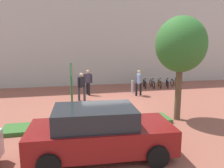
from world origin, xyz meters
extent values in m
plane|color=brown|center=(0.00, 0.00, 0.00)|extent=(60.00, 60.00, 0.00)
cube|color=#B2ADA3|center=(0.00, 7.75, 5.00)|extent=(28.00, 1.20, 10.00)
cube|color=#336028|center=(-0.99, -2.32, 0.08)|extent=(7.00, 1.10, 0.16)
cylinder|color=brown|center=(2.94, -2.41, 1.26)|extent=(0.28, 0.28, 2.51)
ellipsoid|color=#2D6628|center=(2.94, -2.41, 3.39)|extent=(2.20, 2.20, 2.42)
cylinder|color=#2D7238|center=(-1.77, -2.32, 1.33)|extent=(0.08, 0.08, 2.66)
cube|color=#198C33|center=(-1.77, -2.32, 2.38)|extent=(0.10, 0.36, 0.52)
cube|color=white|center=(-1.77, -2.32, 2.38)|extent=(0.09, 0.30, 0.44)
torus|color=black|center=(-2.32, -2.09, 0.33)|extent=(0.64, 0.30, 0.66)
torus|color=black|center=(-1.37, -2.46, 0.33)|extent=(0.64, 0.30, 0.66)
cylinder|color=#194CA5|center=(-1.85, -2.27, 0.55)|extent=(0.79, 0.34, 0.04)
cylinder|color=#194CA5|center=(-1.76, -2.31, 0.30)|extent=(0.58, 0.25, 0.44)
cylinder|color=#194CA5|center=(-2.02, -2.21, 0.67)|extent=(0.04, 0.04, 0.28)
cube|color=black|center=(-2.02, -2.21, 0.83)|extent=(0.22, 0.15, 0.05)
cylinder|color=#194CA5|center=(-1.49, -2.41, 0.81)|extent=(0.19, 0.41, 0.04)
cylinder|color=#99999E|center=(3.33, 5.16, 0.40)|extent=(0.06, 0.06, 0.80)
cylinder|color=#99999E|center=(6.99, 4.66, 0.40)|extent=(0.06, 0.06, 0.80)
cylinder|color=#99999E|center=(5.16, 4.91, 0.80)|extent=(3.67, 0.56, 0.06)
torus|color=black|center=(3.46, 4.68, 0.30)|extent=(0.28, 0.58, 0.61)
torus|color=black|center=(3.81, 5.55, 0.30)|extent=(0.28, 0.58, 0.61)
cylinder|color=silver|center=(3.63, 5.12, 0.51)|extent=(0.32, 0.73, 0.03)
cylinder|color=silver|center=(3.67, 5.20, 0.27)|extent=(0.24, 0.53, 0.40)
cylinder|color=silver|center=(3.57, 4.96, 0.62)|extent=(0.03, 0.03, 0.26)
cube|color=black|center=(3.57, 4.96, 0.76)|extent=(0.14, 0.20, 0.05)
cylinder|color=silver|center=(3.77, 5.45, 0.75)|extent=(0.37, 0.18, 0.04)
torus|color=black|center=(4.14, 4.55, 0.30)|extent=(0.19, 0.60, 0.61)
torus|color=black|center=(4.34, 5.46, 0.30)|extent=(0.19, 0.60, 0.61)
cylinder|color=black|center=(4.24, 5.01, 0.51)|extent=(0.20, 0.76, 0.03)
cylinder|color=black|center=(4.26, 5.10, 0.27)|extent=(0.15, 0.55, 0.40)
cylinder|color=black|center=(4.20, 4.84, 0.62)|extent=(0.03, 0.03, 0.26)
cube|color=black|center=(4.20, 4.84, 0.76)|extent=(0.11, 0.20, 0.05)
cylinder|color=black|center=(4.32, 5.36, 0.75)|extent=(0.38, 0.12, 0.04)
torus|color=black|center=(4.78, 4.45, 0.30)|extent=(0.15, 0.61, 0.61)
torus|color=black|center=(4.92, 5.38, 0.30)|extent=(0.15, 0.61, 0.61)
cylinder|color=black|center=(4.85, 4.92, 0.51)|extent=(0.15, 0.77, 0.03)
cylinder|color=black|center=(4.86, 5.01, 0.27)|extent=(0.12, 0.56, 0.40)
cylinder|color=black|center=(4.82, 4.75, 0.62)|extent=(0.03, 0.03, 0.26)
cube|color=black|center=(4.82, 4.75, 0.76)|extent=(0.10, 0.19, 0.05)
cylinder|color=black|center=(4.90, 5.27, 0.75)|extent=(0.39, 0.09, 0.04)
torus|color=black|center=(5.34, 4.40, 0.30)|extent=(0.22, 0.60, 0.61)
torus|color=black|center=(5.59, 5.30, 0.30)|extent=(0.22, 0.60, 0.61)
cylinder|color=gold|center=(5.46, 4.85, 0.51)|extent=(0.24, 0.75, 0.03)
cylinder|color=gold|center=(5.49, 4.94, 0.27)|extent=(0.18, 0.55, 0.40)
cylinder|color=gold|center=(5.42, 4.69, 0.62)|extent=(0.03, 0.03, 0.26)
cube|color=black|center=(5.42, 4.69, 0.76)|extent=(0.12, 0.20, 0.05)
cylinder|color=gold|center=(5.56, 5.19, 0.75)|extent=(0.38, 0.14, 0.04)
torus|color=black|center=(5.90, 4.30, 0.30)|extent=(0.27, 0.59, 0.61)
torus|color=black|center=(6.24, 5.18, 0.30)|extent=(0.27, 0.59, 0.61)
cylinder|color=#194CA5|center=(6.07, 4.74, 0.51)|extent=(0.30, 0.73, 0.03)
cylinder|color=#194CA5|center=(6.10, 4.83, 0.27)|extent=(0.23, 0.53, 0.40)
cylinder|color=#194CA5|center=(6.01, 4.58, 0.62)|extent=(0.03, 0.03, 0.26)
cube|color=black|center=(6.01, 4.58, 0.76)|extent=(0.13, 0.20, 0.05)
cylinder|color=#194CA5|center=(6.20, 5.07, 0.75)|extent=(0.37, 0.17, 0.04)
torus|color=black|center=(6.64, 4.24, 0.30)|extent=(0.12, 0.61, 0.61)
torus|color=black|center=(6.74, 5.17, 0.30)|extent=(0.12, 0.61, 0.61)
cylinder|color=black|center=(6.69, 4.71, 0.51)|extent=(0.11, 0.77, 0.03)
cylinder|color=black|center=(6.70, 4.80, 0.27)|extent=(0.09, 0.56, 0.40)
cylinder|color=black|center=(6.67, 4.54, 0.62)|extent=(0.03, 0.03, 0.26)
cube|color=black|center=(6.67, 4.54, 0.76)|extent=(0.09, 0.19, 0.05)
cylinder|color=black|center=(6.72, 5.06, 0.75)|extent=(0.39, 0.08, 0.04)
cylinder|color=#ADADB2|center=(2.68, 3.38, 0.45)|extent=(0.16, 0.16, 0.90)
cylinder|color=black|center=(2.67, 2.49, 0.42)|extent=(0.14, 0.14, 0.85)
cylinder|color=black|center=(3.00, 2.55, 0.42)|extent=(0.14, 0.14, 0.85)
cube|color=#8CB2E5|center=(2.83, 2.52, 1.16)|extent=(0.37, 0.46, 0.62)
cylinder|color=#8CB2E5|center=(2.74, 2.28, 1.13)|extent=(0.09, 0.09, 0.59)
cylinder|color=#8CB2E5|center=(2.93, 2.76, 1.13)|extent=(0.09, 0.09, 0.59)
sphere|color=tan|center=(2.83, 2.52, 1.61)|extent=(0.22, 0.22, 0.22)
cylinder|color=#2D2D38|center=(-0.86, 1.93, 0.42)|extent=(0.14, 0.14, 0.85)
cylinder|color=#2D2D38|center=(-1.18, 2.03, 0.42)|extent=(0.14, 0.14, 0.85)
cube|color=black|center=(-1.02, 1.98, 1.16)|extent=(0.46, 0.44, 0.62)
cylinder|color=black|center=(-0.82, 2.15, 1.13)|extent=(0.09, 0.09, 0.59)
cylinder|color=black|center=(-1.22, 1.81, 1.13)|extent=(0.09, 0.09, 0.59)
sphere|color=tan|center=(-1.02, 1.98, 1.61)|extent=(0.22, 0.22, 0.22)
cylinder|color=black|center=(-0.50, 3.59, 0.42)|extent=(0.14, 0.14, 0.85)
cylinder|color=black|center=(-0.41, 3.32, 0.42)|extent=(0.14, 0.14, 0.85)
cube|color=#383342|center=(-0.46, 3.45, 1.16)|extent=(0.46, 0.36, 0.62)
cylinder|color=#383342|center=(-0.70, 3.55, 1.13)|extent=(0.09, 0.09, 0.59)
cylinder|color=#383342|center=(-0.21, 3.36, 1.13)|extent=(0.09, 0.09, 0.59)
sphere|color=tan|center=(-0.46, 3.45, 1.61)|extent=(0.22, 0.22, 0.22)
cube|color=maroon|center=(-1.02, -4.91, 0.60)|extent=(4.41, 2.09, 0.76)
cube|color=#1E2328|center=(-1.22, -4.89, 1.26)|extent=(2.51, 1.75, 0.56)
cylinder|color=black|center=(0.50, -4.11, 0.32)|extent=(0.65, 0.26, 0.64)
cylinder|color=black|center=(0.38, -5.90, 0.32)|extent=(0.65, 0.26, 0.64)
cylinder|color=black|center=(-2.42, -3.91, 0.32)|extent=(0.65, 0.26, 0.64)
cylinder|color=black|center=(-2.54, -5.70, 0.32)|extent=(0.65, 0.26, 0.64)
camera|label=1|loc=(-2.09, -11.05, 3.35)|focal=34.83mm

